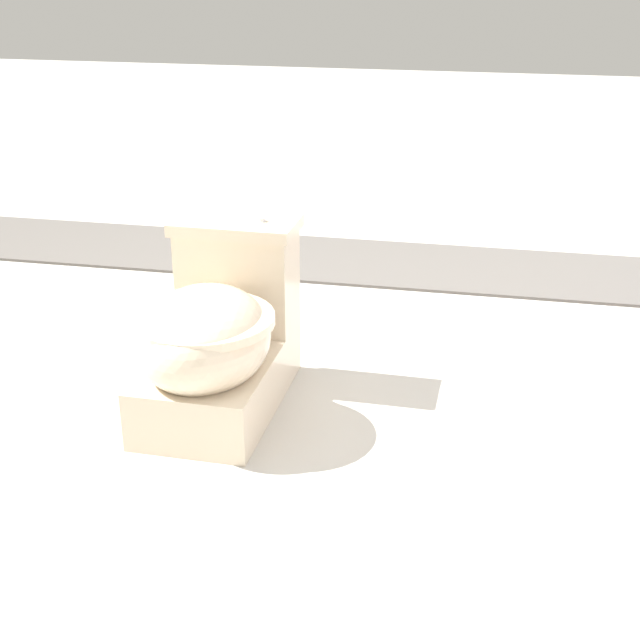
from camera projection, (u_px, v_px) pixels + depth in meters
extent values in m
plane|color=beige|center=(286.00, 380.00, 2.76)|extent=(14.00, 14.00, 0.00)
cube|color=#605B56|center=(467.00, 269.00, 3.67)|extent=(0.56, 8.00, 0.01)
cube|color=beige|center=(219.00, 380.00, 2.58)|extent=(0.61, 0.35, 0.17)
ellipsoid|color=beige|center=(204.00, 339.00, 2.42)|extent=(0.45, 0.37, 0.28)
cylinder|color=beige|center=(203.00, 320.00, 2.40)|extent=(0.40, 0.40, 0.03)
cube|color=beige|center=(238.00, 279.00, 2.68)|extent=(0.19, 0.34, 0.30)
cube|color=beige|center=(236.00, 225.00, 2.61)|extent=(0.21, 0.37, 0.04)
cylinder|color=silver|center=(262.00, 219.00, 2.59)|extent=(0.02, 0.02, 0.01)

